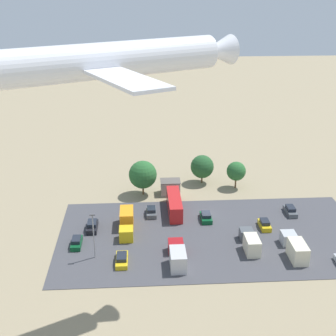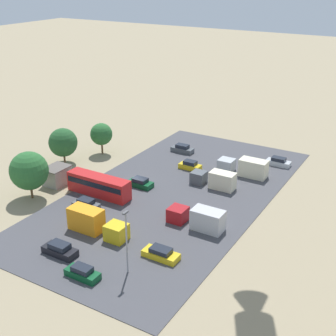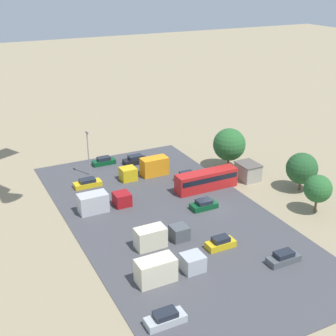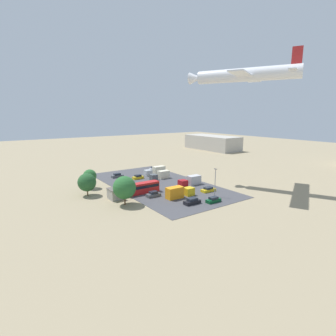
% 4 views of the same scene
% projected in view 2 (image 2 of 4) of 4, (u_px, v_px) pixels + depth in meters
% --- Properties ---
extents(ground_plane, '(400.00, 400.00, 0.00)m').
position_uv_depth(ground_plane, '(134.00, 184.00, 78.43)').
color(ground_plane, gray).
extents(parking_lot_surface, '(56.01, 28.80, 0.08)m').
position_uv_depth(parking_lot_surface, '(173.00, 194.00, 74.94)').
color(parking_lot_surface, '#424247').
rests_on(parking_lot_surface, ground).
extents(shed_building, '(4.31, 3.41, 3.03)m').
position_uv_depth(shed_building, '(57.00, 175.00, 77.96)').
color(shed_building, '#9E998E').
rests_on(shed_building, ground).
extents(bus, '(2.58, 10.92, 3.21)m').
position_uv_depth(bus, '(99.00, 185.00, 73.96)').
color(bus, red).
rests_on(bus, ground).
extents(parked_car_0, '(1.76, 4.41, 1.57)m').
position_uv_depth(parked_car_0, '(182.00, 149.00, 91.41)').
color(parked_car_0, '#4C5156').
rests_on(parked_car_0, ground).
extents(parked_car_1, '(2.00, 4.22, 1.48)m').
position_uv_depth(parked_car_1, '(140.00, 183.00, 77.18)').
color(parked_car_1, '#0C4723').
rests_on(parked_car_1, ground).
extents(parked_car_2, '(1.96, 4.71, 1.41)m').
position_uv_depth(parked_car_2, '(161.00, 254.00, 58.27)').
color(parked_car_2, gold).
rests_on(parked_car_2, ground).
extents(parked_car_3, '(1.80, 4.39, 1.53)m').
position_uv_depth(parked_car_3, '(278.00, 162.00, 85.38)').
color(parked_car_3, '#ADB2B7').
rests_on(parked_car_3, ground).
extents(parked_car_4, '(1.77, 4.00, 1.58)m').
position_uv_depth(parked_car_4, '(190.00, 166.00, 83.79)').
color(parked_car_4, gold).
rests_on(parked_car_4, ground).
extents(parked_car_5, '(1.95, 4.64, 1.62)m').
position_uv_depth(parked_car_5, '(60.00, 250.00, 58.93)').
color(parked_car_5, black).
rests_on(parked_car_5, ground).
extents(parked_car_6, '(1.93, 4.13, 1.57)m').
position_uv_depth(parked_car_6, '(86.00, 204.00, 70.15)').
color(parked_car_6, '#4C5156').
rests_on(parked_car_6, ground).
extents(parked_car_7, '(1.72, 4.32, 1.50)m').
position_uv_depth(parked_car_7, '(82.00, 273.00, 54.58)').
color(parked_car_7, '#0C4723').
rests_on(parked_car_7, ground).
extents(parked_truck_0, '(2.56, 8.20, 2.97)m').
position_uv_depth(parked_truck_0, '(199.00, 218.00, 64.86)').
color(parked_truck_0, maroon).
rests_on(parked_truck_0, ground).
extents(parked_truck_1, '(2.50, 8.73, 3.03)m').
position_uv_depth(parked_truck_1, '(246.00, 167.00, 81.24)').
color(parked_truck_1, '#ADB2B7').
rests_on(parked_truck_1, ground).
extents(parked_truck_2, '(2.48, 8.89, 3.24)m').
position_uv_depth(parked_truck_2, '(95.00, 223.00, 63.49)').
color(parked_truck_2, gold).
rests_on(parked_truck_2, ground).
extents(parked_truck_3, '(2.31, 7.56, 2.82)m').
position_uv_depth(parked_truck_3, '(216.00, 180.00, 76.79)').
color(parked_truck_3, '#4C5156').
rests_on(parked_truck_3, ground).
extents(tree_near_shed, '(6.01, 6.01, 7.68)m').
position_uv_depth(tree_near_shed, '(29.00, 171.00, 71.94)').
color(tree_near_shed, brown).
rests_on(tree_near_shed, ground).
extents(tree_apron_mid, '(5.27, 5.27, 6.62)m').
position_uv_depth(tree_apron_mid, '(63.00, 142.00, 85.43)').
color(tree_apron_mid, brown).
rests_on(tree_apron_mid, ground).
extents(tree_apron_far, '(4.26, 4.26, 6.15)m').
position_uv_depth(tree_apron_far, '(101.00, 134.00, 89.56)').
color(tree_apron_far, brown).
rests_on(tree_apron_far, ground).
extents(light_pole_lot_centre, '(0.90, 0.28, 8.16)m').
position_uv_depth(light_pole_lot_centre, '(127.00, 240.00, 53.97)').
color(light_pole_lot_centre, gray).
rests_on(light_pole_lot_centre, ground).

